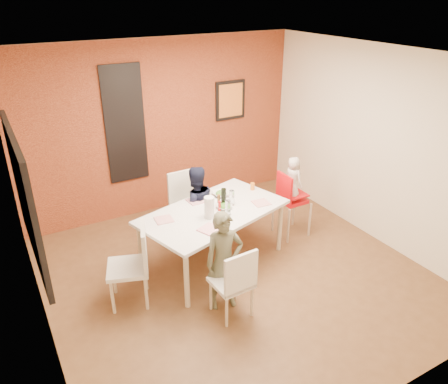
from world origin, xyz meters
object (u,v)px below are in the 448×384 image
dining_table (213,215)px  chair_left (135,261)px  chair_near (235,280)px  child_near (224,261)px  child_far (196,207)px  wine_bottle (224,198)px  chair_far (188,203)px  paper_towel_roll (209,207)px  high_chair (290,198)px  toddler (293,178)px

dining_table → chair_left: chair_left is taller
chair_near → child_near: size_ratio=0.73×
child_far → wine_bottle: child_far is taller
chair_far → child_near: 1.59m
paper_towel_roll → dining_table: bearing=47.1°
child_far → high_chair: bearing=169.7°
dining_table → child_far: 0.50m
dining_table → child_far: (-0.02, 0.49, -0.11)m
dining_table → child_near: size_ratio=1.73×
high_chair → child_far: (-1.32, 0.40, 0.01)m
dining_table → chair_left: 1.19m
child_far → paper_towel_roll: size_ratio=4.32×
high_chair → paper_towel_roll: (-1.43, -0.23, 0.32)m
toddler → paper_towel_roll: size_ratio=2.28×
high_chair → dining_table: bearing=94.4°
chair_near → toddler: 2.04m
child_far → chair_near: bearing=86.2°
high_chair → paper_towel_roll: paper_towel_roll is taller
chair_near → wine_bottle: wine_bottle is taller
chair_near → paper_towel_roll: (0.18, 0.92, 0.42)m
child_far → paper_towel_roll: (-0.11, -0.63, 0.31)m
chair_far → child_far: 0.25m
child_far → chair_far: bearing=-82.4°
child_near → toddler: 1.89m
dining_table → chair_far: 0.75m
chair_near → wine_bottle: size_ratio=3.54×
child_near → child_far: child_far is taller
chair_far → paper_towel_roll: 0.95m
high_chair → child_near: size_ratio=0.83×
child_near → wine_bottle: (0.48, 0.86, 0.30)m
chair_left → wine_bottle: size_ratio=3.96×
chair_left → child_far: size_ratio=0.82×
paper_towel_roll → high_chair: bearing=9.0°
chair_near → paper_towel_roll: bearing=-103.6°
chair_far → toddler: 1.53m
chair_far → high_chair: 1.47m
chair_left → child_far: (1.13, 0.75, 0.05)m
child_far → paper_towel_roll: child_far is taller
chair_near → child_near: (-0.00, 0.24, 0.11)m
toddler → chair_left: bearing=91.2°
chair_near → toddler: (1.63, 1.15, 0.41)m
chair_near → chair_far: size_ratio=0.87×
toddler → wine_bottle: 1.15m
chair_near → high_chair: high_chair is taller
high_chair → wine_bottle: bearing=92.9°
child_far → toddler: bearing=170.0°
chair_near → chair_far: 1.82m
chair_far → wine_bottle: wine_bottle is taller
dining_table → child_far: size_ratio=1.72×
chair_left → wine_bottle: wine_bottle is taller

